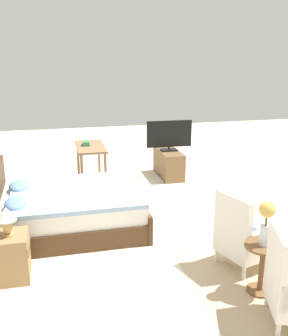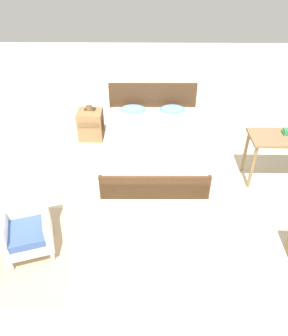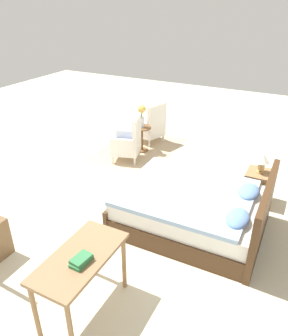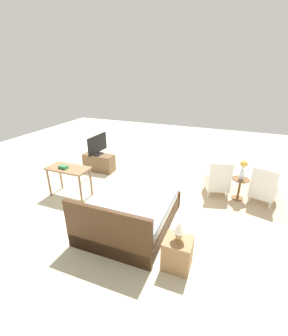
{
  "view_description": "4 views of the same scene",
  "coord_description": "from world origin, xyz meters",
  "px_view_note": "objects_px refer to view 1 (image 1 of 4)",
  "views": [
    {
      "loc": [
        -5.04,
        1.24,
        2.46
      ],
      "look_at": [
        0.35,
        -0.03,
        0.81
      ],
      "focal_mm": 42.0,
      "sensor_mm": 36.0,
      "label": 1
    },
    {
      "loc": [
        0.13,
        -3.47,
        3.18
      ],
      "look_at": [
        0.09,
        -0.06,
        0.66
      ],
      "focal_mm": 35.0,
      "sensor_mm": 36.0,
      "label": 2
    },
    {
      "loc": [
        3.99,
        2.25,
        3.0
      ],
      "look_at": [
        0.02,
        0.2,
        0.65
      ],
      "focal_mm": 35.0,
      "sensor_mm": 36.0,
      "label": 3
    },
    {
      "loc": [
        -1.41,
        4.5,
        2.92
      ],
      "look_at": [
        0.35,
        0.1,
        0.85
      ],
      "focal_mm": 24.0,
      "sensor_mm": 36.0,
      "label": 4
    }
  ],
  "objects_px": {
    "table_lamp": "(6,217)",
    "book_stack": "(86,143)",
    "tv_flatscreen": "(169,135)",
    "vanity_desk": "(91,152)",
    "tv_stand": "(169,163)",
    "armchair_by_window_right": "(242,237)",
    "side_table": "(262,262)",
    "nightstand": "(11,257)",
    "flower_vase": "(266,219)",
    "bed": "(67,210)"
  },
  "relations": [
    {
      "from": "nightstand",
      "to": "vanity_desk",
      "type": "height_order",
      "value": "vanity_desk"
    },
    {
      "from": "side_table",
      "to": "table_lamp",
      "type": "bearing_deg",
      "value": 71.15
    },
    {
      "from": "tv_flatscreen",
      "to": "vanity_desk",
      "type": "relative_size",
      "value": 0.88
    },
    {
      "from": "flower_vase",
      "to": "book_stack",
      "type": "bearing_deg",
      "value": 19.94
    },
    {
      "from": "armchair_by_window_right",
      "to": "flower_vase",
      "type": "height_order",
      "value": "flower_vase"
    },
    {
      "from": "bed",
      "to": "armchair_by_window_right",
      "type": "xyz_separation_m",
      "value": [
        -1.5,
        -1.94,
        0.08
      ]
    },
    {
      "from": "table_lamp",
      "to": "book_stack",
      "type": "distance_m",
      "value": 3.31
    },
    {
      "from": "armchair_by_window_right",
      "to": "tv_flatscreen",
      "type": "xyz_separation_m",
      "value": [
        3.57,
        -0.18,
        0.47
      ]
    },
    {
      "from": "vanity_desk",
      "to": "book_stack",
      "type": "distance_m",
      "value": 0.18
    },
    {
      "from": "armchair_by_window_right",
      "to": "tv_stand",
      "type": "height_order",
      "value": "armchair_by_window_right"
    },
    {
      "from": "table_lamp",
      "to": "book_stack",
      "type": "xyz_separation_m",
      "value": [
        3.1,
        -1.14,
        0.05
      ]
    },
    {
      "from": "tv_stand",
      "to": "vanity_desk",
      "type": "xyz_separation_m",
      "value": [
        -0.17,
        1.58,
        0.38
      ]
    },
    {
      "from": "side_table",
      "to": "table_lamp",
      "type": "xyz_separation_m",
      "value": [
        0.88,
        2.59,
        0.4
      ]
    },
    {
      "from": "side_table",
      "to": "nightstand",
      "type": "xyz_separation_m",
      "value": [
        0.88,
        2.58,
        -0.08
      ]
    },
    {
      "from": "flower_vase",
      "to": "table_lamp",
      "type": "bearing_deg",
      "value": 71.15
    },
    {
      "from": "bed",
      "to": "tv_flatscreen",
      "type": "height_order",
      "value": "tv_flatscreen"
    },
    {
      "from": "tv_stand",
      "to": "nightstand",
      "type": "bearing_deg",
      "value": 138.89
    },
    {
      "from": "armchair_by_window_right",
      "to": "tv_stand",
      "type": "xyz_separation_m",
      "value": [
        3.57,
        -0.18,
        -0.11
      ]
    },
    {
      "from": "book_stack",
      "to": "armchair_by_window_right",
      "type": "bearing_deg",
      "value": -156.94
    },
    {
      "from": "vanity_desk",
      "to": "nightstand",
      "type": "bearing_deg",
      "value": 158.25
    },
    {
      "from": "table_lamp",
      "to": "tv_flatscreen",
      "type": "distance_m",
      "value": 4.25
    },
    {
      "from": "bed",
      "to": "book_stack",
      "type": "relative_size",
      "value": 8.83
    },
    {
      "from": "side_table",
      "to": "bed",
      "type": "bearing_deg",
      "value": 43.42
    },
    {
      "from": "flower_vase",
      "to": "book_stack",
      "type": "xyz_separation_m",
      "value": [
        3.99,
        1.45,
        -0.05
      ]
    },
    {
      "from": "bed",
      "to": "vanity_desk",
      "type": "bearing_deg",
      "value": -15.76
    },
    {
      "from": "armchair_by_window_right",
      "to": "nightstand",
      "type": "xyz_separation_m",
      "value": [
        0.37,
        2.62,
        -0.12
      ]
    },
    {
      "from": "table_lamp",
      "to": "book_stack",
      "type": "relative_size",
      "value": 1.44
    },
    {
      "from": "armchair_by_window_right",
      "to": "flower_vase",
      "type": "bearing_deg",
      "value": 176.48
    },
    {
      "from": "nightstand",
      "to": "tv_flatscreen",
      "type": "xyz_separation_m",
      "value": [
        3.2,
        -2.79,
        0.59
      ]
    },
    {
      "from": "table_lamp",
      "to": "tv_flatscreen",
      "type": "relative_size",
      "value": 0.36
    },
    {
      "from": "bed",
      "to": "armchair_by_window_right",
      "type": "bearing_deg",
      "value": -127.75
    },
    {
      "from": "flower_vase",
      "to": "tv_flatscreen",
      "type": "bearing_deg",
      "value": -2.93
    },
    {
      "from": "flower_vase",
      "to": "vanity_desk",
      "type": "bearing_deg",
      "value": 19.32
    },
    {
      "from": "armchair_by_window_right",
      "to": "vanity_desk",
      "type": "height_order",
      "value": "armchair_by_window_right"
    },
    {
      "from": "vanity_desk",
      "to": "tv_stand",
      "type": "bearing_deg",
      "value": -84.0
    },
    {
      "from": "tv_flatscreen",
      "to": "vanity_desk",
      "type": "bearing_deg",
      "value": 96.08
    },
    {
      "from": "side_table",
      "to": "tv_stand",
      "type": "xyz_separation_m",
      "value": [
        4.08,
        -0.21,
        -0.08
      ]
    },
    {
      "from": "side_table",
      "to": "tv_stand",
      "type": "bearing_deg",
      "value": -2.93
    },
    {
      "from": "nightstand",
      "to": "tv_stand",
      "type": "xyz_separation_m",
      "value": [
        3.2,
        -2.79,
        0.0
      ]
    },
    {
      "from": "nightstand",
      "to": "tv_flatscreen",
      "type": "relative_size",
      "value": 0.58
    },
    {
      "from": "flower_vase",
      "to": "nightstand",
      "type": "relative_size",
      "value": 0.91
    },
    {
      "from": "side_table",
      "to": "tv_flatscreen",
      "type": "xyz_separation_m",
      "value": [
        4.09,
        -0.21,
        0.51
      ]
    },
    {
      "from": "book_stack",
      "to": "flower_vase",
      "type": "bearing_deg",
      "value": -160.06
    },
    {
      "from": "bed",
      "to": "side_table",
      "type": "bearing_deg",
      "value": -136.58
    },
    {
      "from": "vanity_desk",
      "to": "book_stack",
      "type": "relative_size",
      "value": 4.55
    },
    {
      "from": "tv_stand",
      "to": "tv_flatscreen",
      "type": "relative_size",
      "value": 1.05
    },
    {
      "from": "nightstand",
      "to": "bed",
      "type": "bearing_deg",
      "value": -30.72
    },
    {
      "from": "vanity_desk",
      "to": "flower_vase",
      "type": "bearing_deg",
      "value": -160.68
    },
    {
      "from": "tv_stand",
      "to": "vanity_desk",
      "type": "relative_size",
      "value": 0.92
    },
    {
      "from": "armchair_by_window_right",
      "to": "vanity_desk",
      "type": "relative_size",
      "value": 0.88
    }
  ]
}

